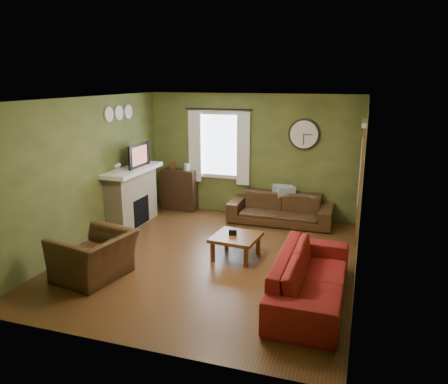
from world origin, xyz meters
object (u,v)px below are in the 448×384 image
(armchair, at_px, (94,256))
(coffee_table, at_px, (236,247))
(bookshelf, at_px, (179,190))
(sofa_brown, at_px, (280,209))
(sofa_red, at_px, (311,277))

(armchair, bearing_deg, coffee_table, 138.06)
(armchair, height_order, coffee_table, armchair)
(bookshelf, relative_size, sofa_brown, 0.44)
(bookshelf, relative_size, sofa_red, 0.41)
(sofa_brown, height_order, coffee_table, sofa_brown)
(coffee_table, bearing_deg, sofa_brown, 79.86)
(armchair, distance_m, coffee_table, 2.26)
(sofa_red, height_order, coffee_table, sofa_red)
(sofa_brown, xyz_separation_m, coffee_table, (-0.36, -2.00, -0.11))
(bookshelf, height_order, coffee_table, bookshelf)
(bookshelf, height_order, sofa_brown, bookshelf)
(sofa_red, xyz_separation_m, coffee_table, (-1.36, 1.06, -0.13))
(bookshelf, distance_m, coffee_table, 3.02)
(sofa_brown, bearing_deg, bookshelf, 174.05)
(bookshelf, distance_m, sofa_red, 4.72)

